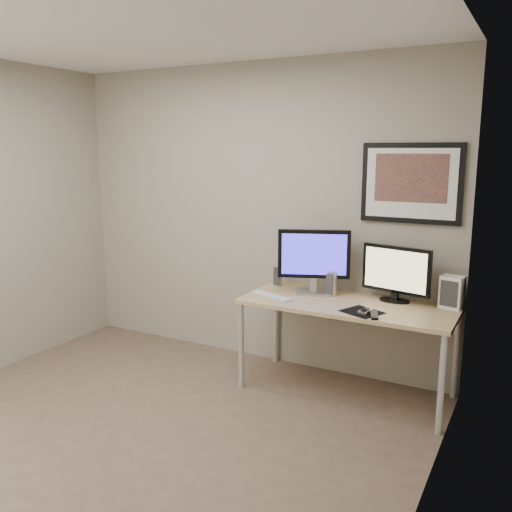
% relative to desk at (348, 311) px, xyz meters
% --- Properties ---
extents(floor, '(3.60, 3.60, 0.00)m').
position_rel_desk_xyz_m(floor, '(-1.00, -1.35, -0.66)').
color(floor, brown).
rests_on(floor, ground).
extents(room, '(3.60, 3.60, 3.60)m').
position_rel_desk_xyz_m(room, '(-1.00, -0.90, 0.98)').
color(room, white).
rests_on(room, ground).
extents(desk, '(1.60, 0.70, 0.73)m').
position_rel_desk_xyz_m(desk, '(0.00, 0.00, 0.00)').
color(desk, '#997D4A').
rests_on(desk, floor).
extents(framed_art, '(0.75, 0.04, 0.60)m').
position_rel_desk_xyz_m(framed_art, '(0.35, 0.33, 0.96)').
color(framed_art, black).
rests_on(framed_art, room).
extents(monitor_large, '(0.55, 0.27, 0.52)m').
position_rel_desk_xyz_m(monitor_large, '(-0.33, 0.10, 0.35)').
color(monitor_large, '#AEAEB3').
rests_on(monitor_large, desk).
extents(monitor_tv, '(0.54, 0.17, 0.43)m').
position_rel_desk_xyz_m(monitor_tv, '(0.31, 0.19, 0.29)').
color(monitor_tv, black).
rests_on(monitor_tv, desk).
extents(speaker_left, '(0.09, 0.09, 0.18)m').
position_rel_desk_xyz_m(speaker_left, '(-0.69, 0.21, 0.16)').
color(speaker_left, '#AEAEB3').
rests_on(speaker_left, desk).
extents(speaker_right, '(0.09, 0.09, 0.20)m').
position_rel_desk_xyz_m(speaker_right, '(-0.18, 0.13, 0.16)').
color(speaker_right, '#AEAEB3').
rests_on(speaker_right, desk).
extents(keyboard, '(0.42, 0.24, 0.01)m').
position_rel_desk_xyz_m(keyboard, '(-0.59, -0.13, 0.07)').
color(keyboard, silver).
rests_on(keyboard, desk).
extents(mousepad, '(0.33, 0.31, 0.00)m').
position_rel_desk_xyz_m(mousepad, '(0.17, -0.19, 0.07)').
color(mousepad, black).
rests_on(mousepad, desk).
extents(mouse, '(0.07, 0.12, 0.04)m').
position_rel_desk_xyz_m(mouse, '(0.20, -0.21, 0.09)').
color(mouse, black).
rests_on(mouse, mousepad).
extents(remote, '(0.10, 0.18, 0.02)m').
position_rel_desk_xyz_m(remote, '(0.28, -0.25, 0.08)').
color(remote, black).
rests_on(remote, desk).
extents(fan_unit, '(0.18, 0.14, 0.24)m').
position_rel_desk_xyz_m(fan_unit, '(0.71, 0.21, 0.19)').
color(fan_unit, white).
rests_on(fan_unit, desk).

